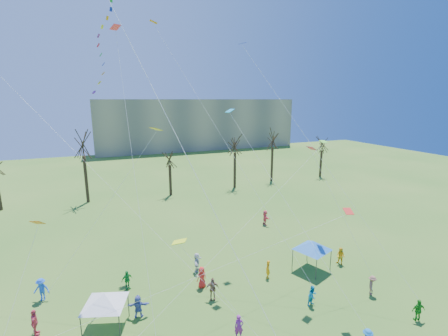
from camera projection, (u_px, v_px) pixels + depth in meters
name	position (u px, v px, depth m)	size (l,w,h in m)	color
distant_building	(197.00, 124.00, 96.96)	(60.00, 14.00, 15.00)	gray
bare_tree_row	(154.00, 153.00, 48.74)	(67.08, 7.19, 10.88)	black
big_box_kite	(107.00, 44.00, 18.84)	(4.24, 7.57, 24.78)	red
canopy_tent_white	(105.00, 299.00, 20.29)	(3.42, 3.42, 2.70)	#3F3F44
canopy_tent_blue	(312.00, 245.00, 27.58)	(3.45, 3.45, 2.76)	#3F3F44
festival_crowd	(199.00, 295.00, 22.96)	(26.52, 21.05, 1.86)	red
small_kites_aloft	(195.00, 133.00, 23.03)	(28.00, 19.02, 30.94)	#DC640B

